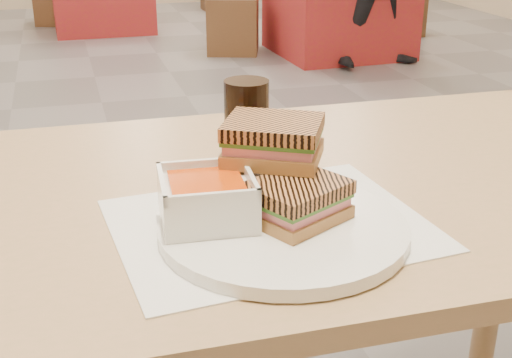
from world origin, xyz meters
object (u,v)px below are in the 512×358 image
object	(u,v)px
main_table	(313,249)
soup_bowl	(207,201)
plate	(283,229)
bg_chair_1l	(233,25)
bg_table_1	(339,0)
cola_glass	(247,127)
bg_chair_1r	(394,9)
panini_lower	(297,201)

from	to	relation	value
main_table	soup_bowl	distance (m)	0.27
plate	bg_chair_1l	world-z (taller)	plate
soup_bowl	bg_table_1	world-z (taller)	soup_bowl
plate	cola_glass	xyz separation A→B (m)	(0.01, 0.21, 0.06)
main_table	bg_table_1	distance (m)	4.33
soup_bowl	bg_table_1	bearing A→B (deg)	65.55
cola_glass	bg_chair_1l	size ratio (longest dim) A/B	0.30
main_table	bg_chair_1r	size ratio (longest dim) A/B	2.43
cola_glass	bg_table_1	world-z (taller)	cola_glass
plate	panini_lower	distance (m)	0.04
bg_chair_1l	cola_glass	bearing A→B (deg)	-103.77
panini_lower	cola_glass	xyz separation A→B (m)	(-0.01, 0.21, 0.03)
main_table	panini_lower	size ratio (longest dim) A/B	8.67
soup_bowl	panini_lower	xyz separation A→B (m)	(0.10, -0.03, -0.00)
cola_glass	soup_bowl	bearing A→B (deg)	-118.68
main_table	cola_glass	size ratio (longest dim) A/B	8.73
main_table	cola_glass	xyz separation A→B (m)	(-0.09, 0.06, 0.18)
panini_lower	cola_glass	bearing A→B (deg)	91.77
cola_glass	main_table	bearing A→B (deg)	-32.32
cola_glass	bg_chair_1l	xyz separation A→B (m)	(1.02, 4.17, -0.61)
plate	panini_lower	world-z (taller)	panini_lower
plate	bg_chair_1r	bearing A→B (deg)	61.82
panini_lower	bg_chair_1r	world-z (taller)	panini_lower
main_table	bg_table_1	bearing A→B (deg)	67.10
panini_lower	cola_glass	world-z (taller)	cola_glass
cola_glass	panini_lower	bearing A→B (deg)	-88.23
main_table	bg_chair_1l	distance (m)	4.35
cola_glass	bg_chair_1l	world-z (taller)	cola_glass
bg_chair_1l	bg_chair_1r	xyz separation A→B (m)	(1.46, 0.27, 0.02)
main_table	plate	bearing A→B (deg)	-122.33
main_table	soup_bowl	xyz separation A→B (m)	(-0.18, -0.12, 0.16)
panini_lower	bg_table_1	xyz separation A→B (m)	(1.76, 4.13, -0.40)
soup_bowl	panini_lower	size ratio (longest dim) A/B	0.85
plate	soup_bowl	size ratio (longest dim) A/B	2.53
cola_glass	bg_table_1	xyz separation A→B (m)	(1.77, 3.93, -0.42)
soup_bowl	cola_glass	bearing A→B (deg)	61.32
main_table	bg_chair_1r	xyz separation A→B (m)	(2.39, 4.49, -0.41)
bg_chair_1l	bg_chair_1r	world-z (taller)	bg_chair_1r
main_table	bg_chair_1r	bearing A→B (deg)	61.97
bg_table_1	plate	bearing A→B (deg)	-113.29
bg_table_1	bg_chair_1r	xyz separation A→B (m)	(0.71, 0.51, -0.17)
main_table	bg_chair_1r	distance (m)	5.11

